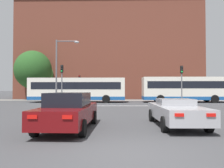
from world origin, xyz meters
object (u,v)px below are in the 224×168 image
object	(u,v)px
car_saloon_left	(69,111)
bus_crossing_trailing	(184,89)
traffic_light_far_left	(79,83)
pedestrian_waiting	(84,94)
bus_crossing_lead	(77,89)
car_roadster_right	(176,112)
street_lamp_junction	(61,65)
traffic_light_near_left	(62,78)
traffic_light_near_right	(182,79)

from	to	relation	value
car_saloon_left	bus_crossing_trailing	world-z (taller)	bus_crossing_trailing
traffic_light_far_left	pedestrian_waiting	size ratio (longest dim) A/B	2.28
car_saloon_left	bus_crossing_lead	xyz separation A→B (m)	(-3.11, 18.95, 0.91)
car_saloon_left	bus_crossing_lead	distance (m)	19.23
car_roadster_right	bus_crossing_trailing	distance (m)	19.35
car_saloon_left	street_lamp_junction	xyz separation A→B (m)	(-3.74, 12.94, 3.44)
traffic_light_far_left	car_roadster_right	bearing A→B (deg)	-69.92
car_roadster_right	pedestrian_waiting	world-z (taller)	pedestrian_waiting
car_roadster_right	street_lamp_junction	bearing A→B (deg)	124.51
bus_crossing_lead	bus_crossing_trailing	world-z (taller)	bus_crossing_trailing
bus_crossing_lead	traffic_light_far_left	distance (m)	5.54
traffic_light_near_left	street_lamp_junction	distance (m)	1.46
car_roadster_right	traffic_light_near_right	xyz separation A→B (m)	(4.10, 12.92, 2.15)
bus_crossing_trailing	traffic_light_near_right	bearing A→B (deg)	-19.58
traffic_light_far_left	traffic_light_near_left	world-z (taller)	traffic_light_near_left
bus_crossing_trailing	street_lamp_junction	distance (m)	16.06
car_saloon_left	bus_crossing_trailing	xyz separation A→B (m)	(10.81, 19.26, 0.97)
bus_crossing_lead	street_lamp_junction	xyz separation A→B (m)	(-0.64, -6.01, 2.53)
street_lamp_junction	traffic_light_near_right	bearing A→B (deg)	4.04
car_roadster_right	traffic_light_near_right	world-z (taller)	traffic_light_near_right
car_roadster_right	bus_crossing_lead	size ratio (longest dim) A/B	0.40
car_roadster_right	pedestrian_waiting	size ratio (longest dim) A/B	2.84
car_roadster_right	pedestrian_waiting	distance (m)	24.42
bus_crossing_trailing	traffic_light_far_left	xyz separation A→B (m)	(-14.60, 5.10, 0.89)
traffic_light_near_right	street_lamp_junction	size ratio (longest dim) A/B	0.62
car_saloon_left	pedestrian_waiting	bearing A→B (deg)	98.64
bus_crossing_trailing	traffic_light_near_right	distance (m)	5.86
bus_crossing_lead	pedestrian_waiting	world-z (taller)	bus_crossing_lead
traffic_light_near_left	pedestrian_waiting	bearing A→B (deg)	86.16
bus_crossing_lead	street_lamp_junction	distance (m)	6.55
bus_crossing_trailing	traffic_light_near_right	xyz separation A→B (m)	(-1.93, -5.43, 1.06)
traffic_light_far_left	street_lamp_junction	distance (m)	11.53
bus_crossing_trailing	car_saloon_left	bearing A→B (deg)	-29.30
traffic_light_near_left	traffic_light_near_right	bearing A→B (deg)	1.59
bus_crossing_lead	pedestrian_waiting	bearing A→B (deg)	179.28
traffic_light_near_right	traffic_light_near_left	size ratio (longest dim) A/B	0.98
bus_crossing_lead	pedestrian_waiting	size ratio (longest dim) A/B	7.17
car_saloon_left	street_lamp_junction	distance (m)	13.90
car_roadster_right	bus_crossing_trailing	size ratio (longest dim) A/B	0.45
traffic_light_near_right	traffic_light_far_left	bearing A→B (deg)	140.26
car_saloon_left	pedestrian_waiting	distance (m)	24.23
car_saloon_left	pedestrian_waiting	world-z (taller)	pedestrian_waiting
traffic_light_far_left	traffic_light_near_left	distance (m)	10.89
bus_crossing_lead	traffic_light_near_right	bearing A→B (deg)	66.86
car_saloon_left	car_roadster_right	bearing A→B (deg)	12.19
car_saloon_left	bus_crossing_lead	size ratio (longest dim) A/B	0.40
car_saloon_left	bus_crossing_trailing	size ratio (longest dim) A/B	0.46
traffic_light_far_left	street_lamp_junction	bearing A→B (deg)	-89.75
traffic_light_far_left	pedestrian_waiting	bearing A→B (deg)	-23.71
car_saloon_left	pedestrian_waiting	size ratio (longest dim) A/B	2.90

